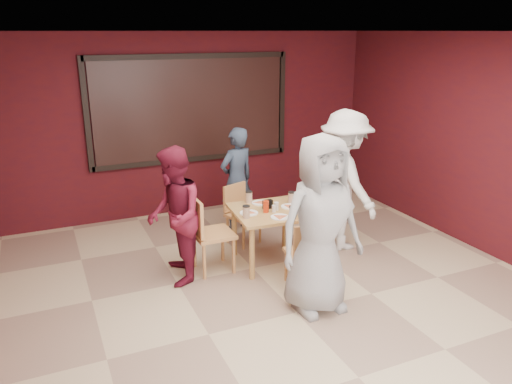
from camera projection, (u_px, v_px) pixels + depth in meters
name	position (u px, v px, depth m)	size (l,w,h in m)	color
floor	(296.00, 313.00, 5.21)	(7.00, 7.00, 0.00)	#C6B28A
window_blinds	(192.00, 109.00, 7.69)	(3.00, 0.02, 1.50)	black
dining_table	(270.00, 216.00, 6.16)	(0.96, 0.96, 0.85)	tan
chair_front	(307.00, 251.00, 5.57)	(0.44, 0.44, 0.81)	#CC844F
chair_back	(240.00, 210.00, 6.84)	(0.51, 0.51, 0.81)	#CC844F
chair_left	(207.00, 230.00, 5.95)	(0.47, 0.47, 0.96)	#CC844F
chair_right	(323.00, 217.00, 6.54)	(0.48, 0.48, 0.85)	#CC844F
diner_front	(320.00, 225.00, 5.03)	(0.92, 0.60, 1.88)	#949494
diner_back	(237.00, 180.00, 7.15)	(0.56, 0.37, 1.53)	#303F55
diner_left	(174.00, 216.00, 5.65)	(0.78, 0.61, 1.60)	maroon
diner_right	(345.00, 180.00, 6.55)	(1.20, 0.69, 1.86)	silver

